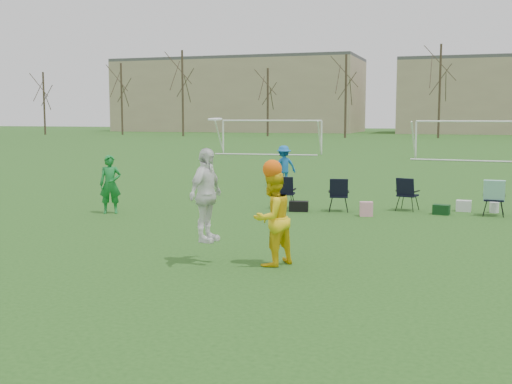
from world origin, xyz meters
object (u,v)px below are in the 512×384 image
at_px(goal_mid, 475,129).
at_px(fielder_green_near, 110,184).
at_px(fielder_blue, 284,166).
at_px(goal_left, 271,127).
at_px(center_contest, 244,207).

bearing_deg(goal_mid, fielder_green_near, -106.36).
distance_m(fielder_blue, goal_mid, 19.95).
xyz_separation_m(fielder_green_near, goal_left, (-4.05, 28.82, 1.09)).
relative_size(fielder_green_near, goal_mid, 0.22).
bearing_deg(goal_mid, goal_left, 175.87).
bearing_deg(goal_left, fielder_blue, -76.71).
bearing_deg(center_contest, fielder_green_near, 140.08).
height_order(fielder_blue, center_contest, center_contest).
bearing_deg(center_contest, goal_mid, 82.34).
bearing_deg(fielder_green_near, goal_left, 72.29).
height_order(center_contest, goal_mid, center_contest).
height_order(fielder_green_near, goal_mid, goal_mid).
bearing_deg(goal_left, fielder_green_near, -87.01).
relative_size(fielder_green_near, goal_left, 0.22).
distance_m(fielder_blue, center_contest, 13.36).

